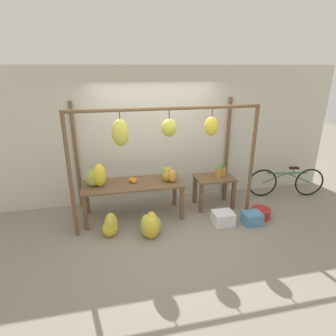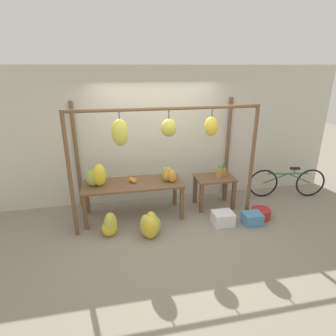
# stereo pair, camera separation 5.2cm
# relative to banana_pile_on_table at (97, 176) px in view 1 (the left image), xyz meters

# --- Properties ---
(ground_plane) EXTENTS (20.00, 20.00, 0.00)m
(ground_plane) POSITION_rel_banana_pile_on_table_xyz_m (1.20, -0.63, -0.89)
(ground_plane) COLOR gray
(shop_wall_back) EXTENTS (8.00, 0.08, 2.80)m
(shop_wall_back) POSITION_rel_banana_pile_on_table_xyz_m (1.20, 0.74, 0.51)
(shop_wall_back) COLOR beige
(shop_wall_back) RESTS_ON ground_plane
(stall_awning) EXTENTS (3.26, 1.26, 2.17)m
(stall_awning) POSITION_rel_banana_pile_on_table_xyz_m (1.13, -0.26, 0.69)
(stall_awning) COLOR brown
(stall_awning) RESTS_ON ground_plane
(display_table_main) EXTENTS (1.87, 0.70, 0.70)m
(display_table_main) POSITION_rel_banana_pile_on_table_xyz_m (0.64, -0.00, -0.28)
(display_table_main) COLOR brown
(display_table_main) RESTS_ON ground_plane
(display_table_side) EXTENTS (0.78, 0.54, 0.65)m
(display_table_side) POSITION_rel_banana_pile_on_table_xyz_m (2.31, 0.08, -0.40)
(display_table_side) COLOR brown
(display_table_side) RESTS_ON ground_plane
(banana_pile_on_table) EXTENTS (0.39, 0.30, 0.42)m
(banana_pile_on_table) POSITION_rel_banana_pile_on_table_xyz_m (0.00, 0.00, 0.00)
(banana_pile_on_table) COLOR yellow
(banana_pile_on_table) RESTS_ON display_table_main
(orange_pile) EXTENTS (0.15, 0.16, 0.09)m
(orange_pile) POSITION_rel_banana_pile_on_table_xyz_m (0.65, 0.03, -0.15)
(orange_pile) COLOR orange
(orange_pile) RESTS_ON display_table_main
(pineapple_cluster) EXTENTS (0.23, 0.15, 0.31)m
(pineapple_cluster) POSITION_rel_banana_pile_on_table_xyz_m (2.43, 0.09, -0.12)
(pineapple_cluster) COLOR #B27F38
(pineapple_cluster) RESTS_ON display_table_side
(banana_pile_ground_left) EXTENTS (0.33, 0.32, 0.43)m
(banana_pile_ground_left) POSITION_rel_banana_pile_on_table_xyz_m (0.18, -0.60, -0.70)
(banana_pile_ground_left) COLOR #9EB247
(banana_pile_ground_left) RESTS_ON ground_plane
(banana_pile_ground_right) EXTENTS (0.42, 0.48, 0.42)m
(banana_pile_ground_right) POSITION_rel_banana_pile_on_table_xyz_m (0.86, -0.74, -0.69)
(banana_pile_ground_right) COLOR #9EB247
(banana_pile_ground_right) RESTS_ON ground_plane
(fruit_crate_white) EXTENTS (0.38, 0.32, 0.24)m
(fruit_crate_white) POSITION_rel_banana_pile_on_table_xyz_m (2.23, -0.64, -0.77)
(fruit_crate_white) COLOR silver
(fruit_crate_white) RESTS_ON ground_plane
(blue_bucket) EXTENTS (0.37, 0.37, 0.18)m
(blue_bucket) POSITION_rel_banana_pile_on_table_xyz_m (3.03, -0.57, -0.80)
(blue_bucket) COLOR #AD2323
(blue_bucket) RESTS_ON ground_plane
(parked_bicycle) EXTENTS (1.68, 0.34, 0.69)m
(parked_bicycle) POSITION_rel_banana_pile_on_table_xyz_m (4.06, 0.19, -0.55)
(parked_bicycle) COLOR black
(parked_bicycle) RESTS_ON ground_plane
(papaya_pile) EXTENTS (0.30, 0.28, 0.29)m
(papaya_pile) POSITION_rel_banana_pile_on_table_xyz_m (1.32, -0.05, -0.06)
(papaya_pile) COLOR gold
(papaya_pile) RESTS_ON display_table_main
(fruit_crate_purple) EXTENTS (0.34, 0.28, 0.22)m
(fruit_crate_purple) POSITION_rel_banana_pile_on_table_xyz_m (2.76, -0.74, -0.78)
(fruit_crate_purple) COLOR #4C84B2
(fruit_crate_purple) RESTS_ON ground_plane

